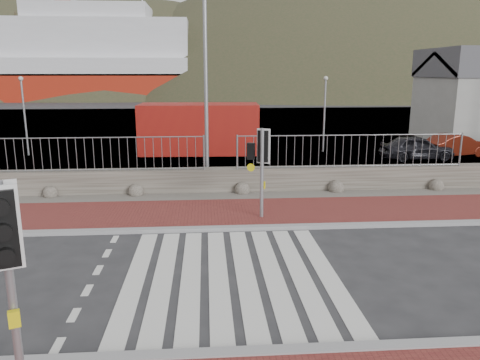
{
  "coord_description": "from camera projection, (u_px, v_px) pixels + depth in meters",
  "views": [
    {
      "loc": [
        -0.52,
        -9.51,
        4.38
      ],
      "look_at": [
        0.4,
        3.0,
        1.45
      ],
      "focal_mm": 35.0,
      "sensor_mm": 36.0,
      "label": 1
    }
  ],
  "objects": [
    {
      "name": "water",
      "position": [
        209.0,
        101.0,
        71.36
      ],
      "size": [
        220.0,
        50.0,
        0.05
      ],
      "primitive_type": "cube",
      "color": "#3F4C54",
      "rests_on": "ground"
    },
    {
      "name": "shipping_container",
      "position": [
        199.0,
        128.0,
        25.52
      ],
      "size": [
        6.47,
        2.88,
        2.66
      ],
      "primitive_type": "cube",
      "rotation": [
        0.0,
        0.0,
        -0.04
      ],
      "color": "#9E1D11",
      "rests_on": "ground"
    },
    {
      "name": "railing",
      "position": [
        221.0,
        144.0,
        16.8
      ],
      "size": [
        18.07,
        0.07,
        1.22
      ],
      "color": "gray",
      "rests_on": "stone_wall"
    },
    {
      "name": "car_a",
      "position": [
        417.0,
        147.0,
        23.64
      ],
      "size": [
        3.6,
        1.45,
        1.23
      ],
      "primitive_type": "imported",
      "rotation": [
        0.0,
        0.0,
        1.57
      ],
      "color": "black",
      "rests_on": "ground"
    },
    {
      "name": "ferry",
      "position": [
        51.0,
        65.0,
        73.24
      ],
      "size": [
        50.0,
        16.0,
        20.0
      ],
      "color": "maroon",
      "rests_on": "ground"
    },
    {
      "name": "car_b",
      "position": [
        455.0,
        145.0,
        24.5
      ],
      "size": [
        3.81,
        2.31,
        1.19
      ],
      "primitive_type": "imported",
      "rotation": [
        0.0,
        0.0,
        1.88
      ],
      "color": "#51150B",
      "rests_on": "ground"
    },
    {
      "name": "sidewalk_far",
      "position": [
        224.0,
        213.0,
        14.63
      ],
      "size": [
        40.0,
        3.0,
        0.08
      ],
      "primitive_type": "cube",
      "color": "maroon",
      "rests_on": "ground"
    },
    {
      "name": "kerb_near",
      "position": [
        243.0,
        354.0,
        7.34
      ],
      "size": [
        40.0,
        0.25,
        0.12
      ],
      "primitive_type": "cube",
      "color": "gray",
      "rests_on": "ground"
    },
    {
      "name": "quay",
      "position": [
        212.0,
        127.0,
        37.37
      ],
      "size": [
        120.0,
        40.0,
        0.5
      ],
      "primitive_type": "cube",
      "color": "#4C4C4F",
      "rests_on": "ground"
    },
    {
      "name": "traffic_signal_near",
      "position": [
        5.0,
        243.0,
        6.16
      ],
      "size": [
        0.5,
        0.4,
        3.01
      ],
      "rotation": [
        0.0,
        0.0,
        0.38
      ],
      "color": "gray",
      "rests_on": "ground"
    },
    {
      "name": "zebra_crossing",
      "position": [
        232.0,
        275.0,
        10.27
      ],
      "size": [
        4.62,
        5.6,
        0.01
      ],
      "color": "silver",
      "rests_on": "ground"
    },
    {
      "name": "streetlight",
      "position": [
        209.0,
        64.0,
        17.09
      ],
      "size": [
        1.72,
        0.59,
        8.25
      ],
      "rotation": [
        0.0,
        0.0,
        0.25
      ],
      "color": "gray",
      "rests_on": "ground"
    },
    {
      "name": "traffic_signal_far",
      "position": [
        261.0,
        154.0,
        13.75
      ],
      "size": [
        0.68,
        0.44,
        2.76
      ],
      "rotation": [
        0.0,
        0.0,
        2.74
      ],
      "color": "gray",
      "rests_on": "ground"
    },
    {
      "name": "stone_wall",
      "position": [
        221.0,
        180.0,
        17.26
      ],
      "size": [
        40.0,
        0.6,
        0.9
      ],
      "primitive_type": "cube",
      "color": "#4C473E",
      "rests_on": "ground"
    },
    {
      "name": "ground",
      "position": [
        232.0,
        276.0,
        10.27
      ],
      "size": [
        220.0,
        220.0,
        0.0
      ],
      "primitive_type": "plane",
      "color": "#28282B",
      "rests_on": "ground"
    },
    {
      "name": "gravel_strip",
      "position": [
        222.0,
        197.0,
        16.58
      ],
      "size": [
        40.0,
        1.5,
        0.06
      ],
      "primitive_type": "cube",
      "color": "#59544C",
      "rests_on": "ground"
    },
    {
      "name": "hills_backdrop",
      "position": [
        240.0,
        201.0,
        101.36
      ],
      "size": [
        254.0,
        90.0,
        100.0
      ],
      "color": "#2E351F",
      "rests_on": "ground"
    },
    {
      "name": "kerb_far",
      "position": [
        226.0,
        229.0,
        13.17
      ],
      "size": [
        40.0,
        0.25,
        0.12
      ],
      "primitive_type": "cube",
      "color": "gray",
      "rests_on": "ground"
    }
  ]
}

